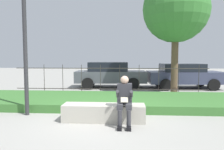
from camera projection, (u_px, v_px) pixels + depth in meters
ground_plane at (98, 121)px, 5.97m from camera, size 60.00×60.00×0.00m
stone_bench at (104, 114)px, 5.94m from camera, size 2.22×0.57×0.46m
person_seated_reader at (124, 99)px, 5.55m from camera, size 0.42×0.73×1.26m
grass_berm at (106, 101)px, 8.12m from camera, size 10.88×2.94×0.26m
iron_fence at (110, 79)px, 10.05m from camera, size 8.88×0.03×1.41m
car_parked_center at (110, 74)px, 12.61m from camera, size 4.08×2.04×1.47m
car_parked_right at (184, 75)px, 12.26m from camera, size 4.15×2.17×1.40m
street_lamp at (25, 25)px, 6.39m from camera, size 0.28×0.28×4.41m
tree_behind_fence at (176, 10)px, 10.11m from camera, size 3.06×3.06×5.49m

